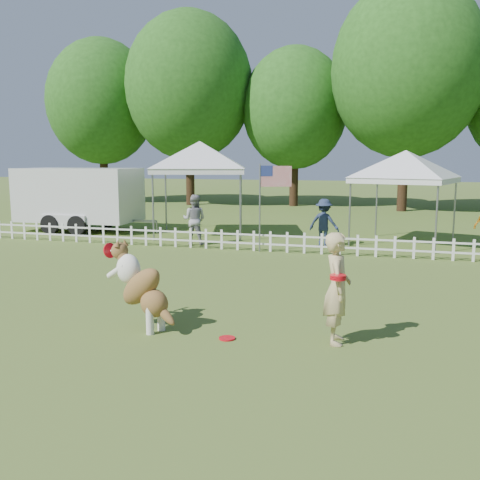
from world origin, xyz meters
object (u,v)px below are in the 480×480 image
(spectator_b, at_px, (324,223))
(frisbee_on_turf, at_px, (227,338))
(canopy_tent_right, at_px, (404,199))
(handler, at_px, (337,288))
(canopy_tent_left, at_px, (200,189))
(cargo_trailer, at_px, (79,199))
(dog, at_px, (142,287))
(flag_pole, at_px, (260,208))
(spectator_a, at_px, (194,220))

(spectator_b, bearing_deg, frisbee_on_turf, 100.54)
(frisbee_on_turf, distance_m, canopy_tent_right, 10.66)
(handler, bearing_deg, canopy_tent_right, -13.33)
(canopy_tent_left, xyz_separation_m, canopy_tent_right, (6.94, -0.23, -0.17))
(handler, xyz_separation_m, frisbee_on_turf, (-1.59, -0.31, -0.81))
(frisbee_on_turf, relative_size, cargo_trailer, 0.05)
(canopy_tent_right, bearing_deg, frisbee_on_turf, -88.25)
(frisbee_on_turf, bearing_deg, handler, 10.89)
(frisbee_on_turf, bearing_deg, canopy_tent_left, 112.56)
(dog, distance_m, canopy_tent_left, 10.82)
(cargo_trailer, bearing_deg, dog, -54.66)
(frisbee_on_turf, distance_m, spectator_b, 9.16)
(dog, bearing_deg, flag_pole, 110.41)
(handler, distance_m, spectator_b, 8.93)
(handler, distance_m, flag_pole, 7.86)
(handler, bearing_deg, dog, 86.36)
(spectator_b, bearing_deg, canopy_tent_right, -142.64)
(handler, bearing_deg, flag_pole, 14.96)
(dog, relative_size, canopy_tent_left, 0.42)
(canopy_tent_left, bearing_deg, handler, -75.56)
(handler, bearing_deg, spectator_a, 26.08)
(handler, bearing_deg, spectator_b, 1.13)
(handler, relative_size, flag_pole, 0.64)
(dog, xyz_separation_m, cargo_trailer, (-7.67, 10.11, 0.52))
(handler, height_order, spectator_b, handler)
(dog, height_order, canopy_tent_right, canopy_tent_right)
(canopy_tent_left, bearing_deg, canopy_tent_right, -17.76)
(dog, distance_m, frisbee_on_turf, 1.59)
(spectator_b, bearing_deg, dog, 91.51)
(handler, relative_size, canopy_tent_right, 0.57)
(canopy_tent_left, bearing_deg, flag_pole, -60.75)
(flag_pole, distance_m, spectator_b, 2.35)
(dog, distance_m, spectator_b, 9.19)
(dog, height_order, spectator_b, spectator_b)
(dog, distance_m, spectator_a, 8.54)
(dog, xyz_separation_m, flag_pole, (0.02, 7.46, 0.59))
(cargo_trailer, bearing_deg, handler, -44.61)
(canopy_tent_right, distance_m, spectator_b, 2.70)
(canopy_tent_right, bearing_deg, dog, -95.73)
(frisbee_on_turf, bearing_deg, cargo_trailer, 131.74)
(spectator_a, relative_size, spectator_b, 1.07)
(canopy_tent_right, distance_m, spectator_a, 6.65)
(dog, xyz_separation_m, spectator_b, (1.68, 9.03, 0.05))
(canopy_tent_right, relative_size, flag_pole, 1.14)
(frisbee_on_turf, height_order, canopy_tent_right, canopy_tent_right)
(spectator_a, height_order, spectator_b, spectator_a)
(canopy_tent_left, bearing_deg, frisbee_on_turf, -83.31)
(frisbee_on_turf, xyz_separation_m, canopy_tent_right, (2.59, 10.24, 1.44))
(flag_pole, height_order, spectator_b, flag_pole)
(canopy_tent_right, xyz_separation_m, spectator_a, (-6.33, -1.93, -0.66))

